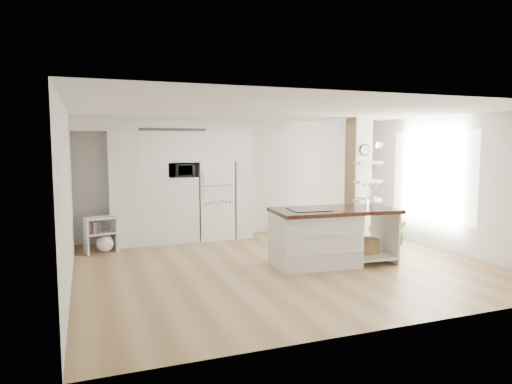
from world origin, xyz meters
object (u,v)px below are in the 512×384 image
bookshelf (102,237)px  kitchen_island (321,236)px  floor_plant_a (400,233)px  refrigerator (214,200)px

bookshelf → kitchen_island: bearing=-47.2°
kitchen_island → floor_plant_a: (2.36, 0.82, -0.25)m
refrigerator → bookshelf: size_ratio=2.49×
kitchen_island → floor_plant_a: kitchen_island is taller
refrigerator → floor_plant_a: bearing=-30.1°
refrigerator → floor_plant_a: size_ratio=3.33×
bookshelf → floor_plant_a: size_ratio=1.34×
kitchen_island → bookshelf: (-3.62, 2.34, -0.21)m
refrigerator → floor_plant_a: (3.52, -2.04, -0.61)m
kitchen_island → floor_plant_a: size_ratio=4.34×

